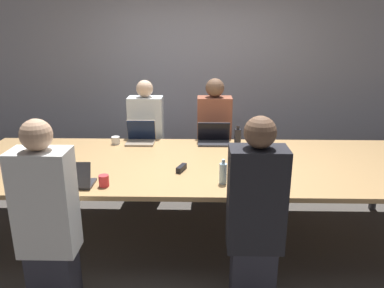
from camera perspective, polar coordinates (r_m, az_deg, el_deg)
name	(u,v)px	position (r m, az deg, el deg)	size (l,w,h in m)	color
ground_plane	(194,233)	(3.88, 0.37, -13.41)	(24.00, 24.00, 0.00)	#4C4742
curtain_wall	(197,71)	(5.33, 0.75, 11.07)	(12.00, 0.06, 2.80)	#9999A3
conference_table	(195,167)	(3.57, 0.39, -3.46)	(4.42, 1.53, 0.76)	tan
laptop_near_left	(72,179)	(3.15, -17.87, -5.14)	(0.33, 0.22, 0.22)	#333338
person_near_left	(47,221)	(2.86, -21.19, -10.83)	(0.40, 0.24, 1.42)	#2D2D38
cup_near_left	(104,181)	(3.10, -13.28, -5.47)	(0.08, 0.08, 0.09)	red
laptop_far_center	(214,137)	(4.12, 3.34, 1.03)	(0.35, 0.22, 0.23)	#333338
person_far_center	(214,140)	(4.50, 3.36, 0.67)	(0.40, 0.24, 1.43)	#2D2D38
bottle_far_center	(238,137)	(4.02, 6.97, 1.00)	(0.07, 0.07, 0.23)	black
laptop_near_midright	(255,182)	(2.98, 9.57, -5.71)	(0.33, 0.23, 0.24)	#333338
person_near_midright	(255,216)	(2.75, 9.64, -10.83)	(0.40, 0.24, 1.43)	#2D2D38
bottle_near_midright	(223,173)	(3.06, 4.75, -4.44)	(0.06, 0.06, 0.21)	#ADD1E0
laptop_far_midleft	(141,136)	(4.18, -7.81, 1.19)	(0.31, 0.24, 0.25)	gray
person_far_midleft	(147,141)	(4.53, -6.92, 0.48)	(0.40, 0.24, 1.41)	#2D2D38
cup_far_midleft	(116,140)	(4.17, -11.56, 0.55)	(0.09, 0.09, 0.08)	white
stapler	(181,168)	(3.34, -1.62, -3.71)	(0.09, 0.16, 0.05)	black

